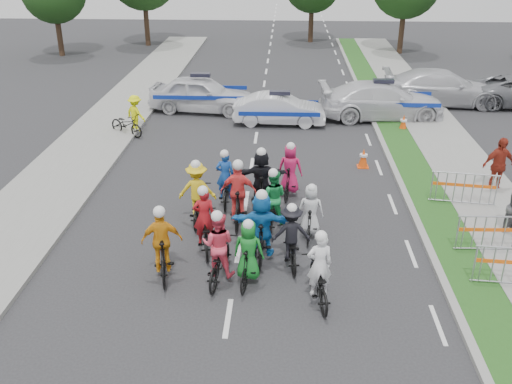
# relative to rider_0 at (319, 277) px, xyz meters

# --- Properties ---
(ground) EXTENTS (90.00, 90.00, 0.00)m
(ground) POSITION_rel_rider_0_xyz_m (-2.02, -0.81, -0.62)
(ground) COLOR #28282B
(ground) RESTS_ON ground
(curb_right) EXTENTS (0.20, 60.00, 0.12)m
(curb_right) POSITION_rel_rider_0_xyz_m (3.08, 4.19, -0.56)
(curb_right) COLOR gray
(curb_right) RESTS_ON ground
(grass_strip) EXTENTS (1.20, 60.00, 0.11)m
(grass_strip) POSITION_rel_rider_0_xyz_m (3.78, 4.19, -0.56)
(grass_strip) COLOR #214917
(grass_strip) RESTS_ON ground
(sidewalk_right) EXTENTS (2.40, 60.00, 0.13)m
(sidewalk_right) POSITION_rel_rider_0_xyz_m (5.58, 4.19, -0.55)
(sidewalk_right) COLOR gray
(sidewalk_right) RESTS_ON ground
(sidewalk_left) EXTENTS (3.00, 60.00, 0.13)m
(sidewalk_left) POSITION_rel_rider_0_xyz_m (-8.52, 4.19, -0.55)
(sidewalk_left) COLOR gray
(sidewalk_left) RESTS_ON ground
(rider_0) EXTENTS (0.91, 1.91, 1.87)m
(rider_0) POSITION_rel_rider_0_xyz_m (0.00, 0.00, 0.00)
(rider_0) COLOR black
(rider_0) RESTS_ON ground
(rider_1) EXTENTS (0.81, 1.73, 1.76)m
(rider_1) POSITION_rel_rider_0_xyz_m (-1.64, 0.64, 0.07)
(rider_1) COLOR black
(rider_1) RESTS_ON ground
(rider_2) EXTENTS (0.90, 1.95, 1.92)m
(rider_2) POSITION_rel_rider_0_xyz_m (-2.38, 0.74, 0.09)
(rider_2) COLOR black
(rider_2) RESTS_ON ground
(rider_3) EXTENTS (1.04, 1.93, 1.97)m
(rider_3) POSITION_rel_rider_0_xyz_m (-3.75, 0.82, 0.13)
(rider_3) COLOR black
(rider_3) RESTS_ON ground
(rider_4) EXTENTS (1.04, 1.80, 1.77)m
(rider_4) POSITION_rel_rider_0_xyz_m (-0.63, 1.52, 0.07)
(rider_4) COLOR black
(rider_4) RESTS_ON ground
(rider_5) EXTENTS (1.61, 1.93, 2.02)m
(rider_5) POSITION_rel_rider_0_xyz_m (-1.38, 1.74, 0.22)
(rider_5) COLOR black
(rider_5) RESTS_ON ground
(rider_6) EXTENTS (0.95, 1.94, 1.90)m
(rider_6) POSITION_rel_rider_0_xyz_m (-2.91, 2.17, 0.01)
(rider_6) COLOR black
(rider_6) RESTS_ON ground
(rider_7) EXTENTS (0.75, 1.63, 1.68)m
(rider_7) POSITION_rel_rider_0_xyz_m (-0.09, 2.93, 0.04)
(rider_7) COLOR black
(rider_7) RESTS_ON ground
(rider_8) EXTENTS (0.84, 1.89, 1.86)m
(rider_8) POSITION_rel_rider_0_xyz_m (-1.14, 3.50, 0.07)
(rider_8) COLOR black
(rider_8) RESTS_ON ground
(rider_9) EXTENTS (1.04, 1.96, 2.05)m
(rider_9) POSITION_rel_rider_0_xyz_m (-2.12, 3.63, 0.16)
(rider_9) COLOR black
(rider_9) RESTS_ON ground
(rider_10) EXTENTS (1.09, 1.93, 1.96)m
(rider_10) POSITION_rel_rider_0_xyz_m (-3.33, 3.77, 0.14)
(rider_10) COLOR black
(rider_10) RESTS_ON ground
(rider_11) EXTENTS (1.58, 1.89, 1.97)m
(rider_11) POSITION_rel_rider_0_xyz_m (-1.52, 4.83, 0.21)
(rider_11) COLOR black
(rider_11) RESTS_ON ground
(rider_12) EXTENTS (0.70, 1.80, 1.81)m
(rider_12) POSITION_rel_rider_0_xyz_m (-2.65, 5.03, -0.02)
(rider_12) COLOR black
(rider_12) RESTS_ON ground
(rider_13) EXTENTS (0.86, 1.83, 1.86)m
(rider_13) POSITION_rel_rider_0_xyz_m (-0.64, 5.65, 0.11)
(rider_13) COLOR black
(rider_13) RESTS_ON ground
(police_car_0) EXTENTS (5.04, 2.56, 1.64)m
(police_car_0) POSITION_rel_rider_0_xyz_m (-4.76, 14.85, 0.20)
(police_car_0) COLOR silver
(police_car_0) RESTS_ON ground
(police_car_1) EXTENTS (4.06, 1.55, 1.32)m
(police_car_1) POSITION_rel_rider_0_xyz_m (-1.08, 13.10, 0.04)
(police_car_1) COLOR silver
(police_car_1) RESTS_ON ground
(police_car_2) EXTENTS (5.77, 2.74, 1.63)m
(police_car_2) POSITION_rel_rider_0_xyz_m (3.50, 14.19, 0.20)
(police_car_2) COLOR silver
(police_car_2) RESTS_ON ground
(civilian_sedan) EXTENTS (5.84, 2.63, 1.66)m
(civilian_sedan) POSITION_rel_rider_0_xyz_m (6.77, 16.59, 0.21)
(civilian_sedan) COLOR silver
(civilian_sedan) RESTS_ON ground
(spectator_2) EXTENTS (1.18, 0.72, 1.87)m
(spectator_2) POSITION_rel_rider_0_xyz_m (6.05, 6.30, 0.32)
(spectator_2) COLOR maroon
(spectator_2) RESTS_ON ground
(marshal_hiviz) EXTENTS (1.15, 1.05, 1.55)m
(marshal_hiviz) POSITION_rel_rider_0_xyz_m (-7.13, 11.81, 0.16)
(marshal_hiviz) COLOR #F0FA0D
(marshal_hiviz) RESTS_ON ground
(barrier_1) EXTENTS (2.01, 0.55, 1.12)m
(barrier_1) POSITION_rel_rider_0_xyz_m (4.68, 2.32, -0.06)
(barrier_1) COLOR #A5A8AD
(barrier_1) RESTS_ON ground
(barrier_2) EXTENTS (2.05, 0.77, 1.12)m
(barrier_2) POSITION_rel_rider_0_xyz_m (4.68, 5.16, -0.06)
(barrier_2) COLOR #A5A8AD
(barrier_2) RESTS_ON ground
(cone_0) EXTENTS (0.40, 0.40, 0.70)m
(cone_0) POSITION_rel_rider_0_xyz_m (2.01, 8.24, -0.28)
(cone_0) COLOR #F24C0C
(cone_0) RESTS_ON ground
(cone_1) EXTENTS (0.40, 0.40, 0.70)m
(cone_1) POSITION_rel_rider_0_xyz_m (4.20, 12.45, -0.28)
(cone_1) COLOR #F24C0C
(cone_1) RESTS_ON ground
(parked_bike) EXTENTS (1.83, 1.48, 0.93)m
(parked_bike) POSITION_rel_rider_0_xyz_m (-7.40, 11.25, -0.15)
(parked_bike) COLOR black
(parked_bike) RESTS_ON ground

